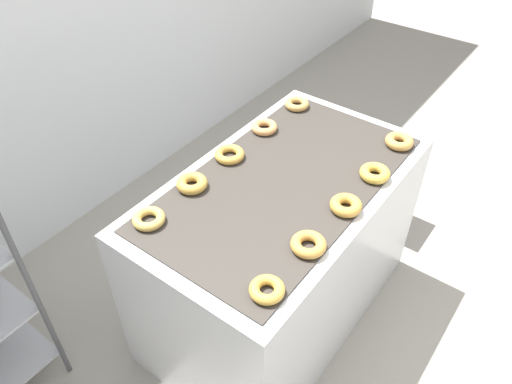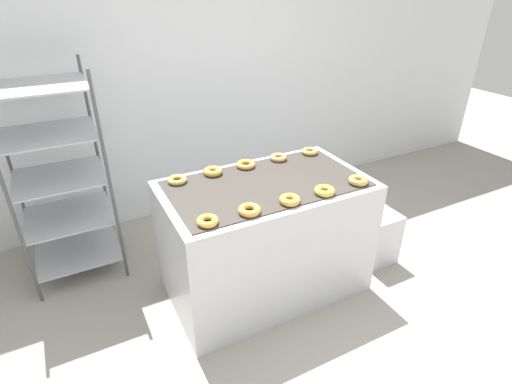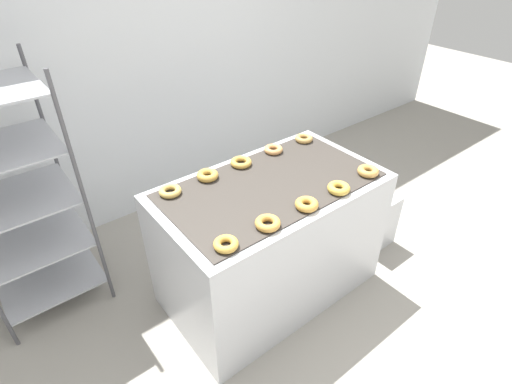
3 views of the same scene
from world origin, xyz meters
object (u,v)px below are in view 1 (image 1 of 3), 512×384
(donut_near_rightmost, at_px, (399,141))
(donut_far_right, at_px, (264,127))
(donut_far_rightmost, at_px, (297,104))
(donut_near_center, at_px, (346,206))
(fryer_machine, at_px, (280,251))
(donut_far_leftmost, at_px, (149,219))
(donut_far_left, at_px, (192,183))
(donut_near_leftmost, at_px, (267,290))
(glaze_bin, at_px, (376,188))
(donut_far_center, at_px, (229,154))
(donut_near_right, at_px, (375,173))
(donut_near_left, at_px, (308,244))

(donut_near_rightmost, bearing_deg, donut_far_right, 115.54)
(donut_far_rightmost, bearing_deg, donut_near_center, -132.80)
(fryer_machine, xyz_separation_m, donut_far_leftmost, (-0.53, 0.28, 0.47))
(fryer_machine, height_order, donut_far_left, donut_far_left)
(donut_near_leftmost, xyz_separation_m, donut_far_right, (0.80, 0.59, -0.00))
(glaze_bin, height_order, donut_far_center, donut_far_center)
(fryer_machine, bearing_deg, donut_near_rightmost, -27.67)
(donut_near_rightmost, distance_m, donut_far_center, 0.80)
(donut_far_right, bearing_deg, donut_far_left, -179.21)
(fryer_machine, distance_m, donut_far_center, 0.55)
(donut_far_left, bearing_deg, donut_near_right, -48.33)
(donut_far_left, xyz_separation_m, donut_far_right, (0.53, 0.01, -0.00))
(donut_near_left, bearing_deg, donut_near_rightmost, 0.63)
(glaze_bin, relative_size, donut_far_center, 3.21)
(donut_near_leftmost, height_order, donut_near_center, donut_near_center)
(fryer_machine, bearing_deg, donut_far_leftmost, 151.83)
(glaze_bin, xyz_separation_m, donut_far_leftmost, (-1.51, 0.36, 0.69))
(donut_near_left, distance_m, donut_far_leftmost, 0.63)
(glaze_bin, relative_size, donut_far_right, 3.45)
(fryer_machine, distance_m, glaze_bin, 1.01)
(donut_near_center, bearing_deg, donut_far_left, 114.16)
(donut_far_right, height_order, donut_far_rightmost, same)
(donut_near_left, xyz_separation_m, donut_far_right, (0.54, 0.59, -0.00))
(donut_near_center, bearing_deg, donut_near_right, 0.04)
(donut_far_center, height_order, donut_far_rightmost, same)
(donut_near_left, relative_size, donut_far_center, 0.98)
(donut_near_center, height_order, donut_near_rightmost, same)
(fryer_machine, bearing_deg, donut_near_left, -132.74)
(donut_near_left, distance_m, donut_far_center, 0.64)
(donut_near_leftmost, distance_m, donut_near_center, 0.53)
(donut_near_left, distance_m, donut_near_right, 0.53)
(donut_near_rightmost, bearing_deg, donut_near_right, -176.85)
(fryer_machine, bearing_deg, donut_far_left, 132.73)
(donut_near_center, xyz_separation_m, donut_far_leftmost, (-0.53, 0.58, -0.00))
(donut_near_center, relative_size, donut_far_leftmost, 1.00)
(fryer_machine, distance_m, donut_far_leftmost, 0.76)
(donut_near_left, bearing_deg, donut_far_center, 66.01)
(donut_near_center, bearing_deg, fryer_machine, 89.50)
(donut_near_rightmost, height_order, donut_far_center, donut_near_rightmost)
(donut_far_rightmost, bearing_deg, donut_near_leftmost, -151.64)
(donut_near_rightmost, xyz_separation_m, donut_far_rightmost, (-0.00, 0.58, -0.00))
(donut_near_center, bearing_deg, donut_far_leftmost, 131.95)
(donut_near_left, bearing_deg, donut_far_left, 89.59)
(donut_far_rightmost, bearing_deg, donut_near_right, -115.83)
(fryer_machine, distance_m, donut_far_right, 0.62)
(glaze_bin, distance_m, donut_near_leftmost, 1.68)
(donut_far_rightmost, bearing_deg, donut_near_rightmost, -89.95)
(donut_near_leftmost, relative_size, donut_near_right, 0.94)
(donut_near_rightmost, relative_size, donut_far_center, 0.96)
(donut_near_left, xyz_separation_m, donut_far_leftmost, (-0.26, 0.58, -0.00))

